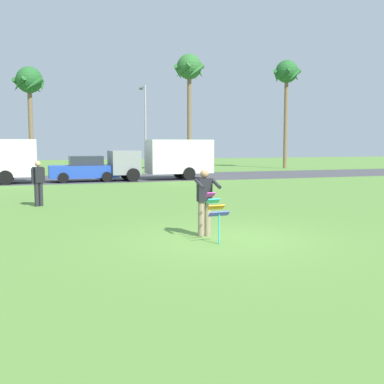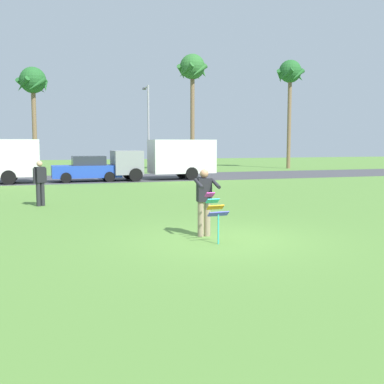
{
  "view_description": "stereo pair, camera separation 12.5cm",
  "coord_description": "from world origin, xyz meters",
  "px_view_note": "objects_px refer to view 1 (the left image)",
  "views": [
    {
      "loc": [
        -4.46,
        -10.85,
        2.39
      ],
      "look_at": [
        -0.28,
        1.52,
        1.05
      ],
      "focal_mm": 44.5,
      "sensor_mm": 36.0,
      "label": 1
    },
    {
      "loc": [
        -4.34,
        -10.89,
        2.39
      ],
      "look_at": [
        -0.28,
        1.52,
        1.05
      ],
      "focal_mm": 44.5,
      "sensor_mm": 36.0,
      "label": 2
    }
  ],
  "objects_px": {
    "palm_tree_right_near": "(29,84)",
    "streetlight_pole": "(145,123)",
    "kite_held": "(216,209)",
    "parked_car_blue": "(84,169)",
    "palm_tree_centre_far": "(189,72)",
    "palm_tree_far_left": "(287,77)",
    "person_kite_flyer": "(205,200)",
    "parked_truck_grey_van": "(167,158)",
    "person_walker_near": "(38,182)"
  },
  "relations": [
    {
      "from": "person_walker_near",
      "to": "person_kite_flyer",
      "type": "bearing_deg",
      "value": -62.35
    },
    {
      "from": "palm_tree_far_left",
      "to": "palm_tree_centre_far",
      "type": "bearing_deg",
      "value": -171.4
    },
    {
      "from": "person_kite_flyer",
      "to": "parked_truck_grey_van",
      "type": "height_order",
      "value": "parked_truck_grey_van"
    },
    {
      "from": "parked_car_blue",
      "to": "streetlight_pole",
      "type": "distance_m",
      "value": 9.98
    },
    {
      "from": "palm_tree_centre_far",
      "to": "palm_tree_right_near",
      "type": "bearing_deg",
      "value": 169.54
    },
    {
      "from": "palm_tree_centre_far",
      "to": "palm_tree_far_left",
      "type": "height_order",
      "value": "palm_tree_far_left"
    },
    {
      "from": "palm_tree_far_left",
      "to": "person_walker_near",
      "type": "distance_m",
      "value": 32.09
    },
    {
      "from": "kite_held",
      "to": "parked_truck_grey_van",
      "type": "relative_size",
      "value": 0.18
    },
    {
      "from": "person_kite_flyer",
      "to": "parked_truck_grey_van",
      "type": "bearing_deg",
      "value": 77.17
    },
    {
      "from": "kite_held",
      "to": "person_walker_near",
      "type": "height_order",
      "value": "person_walker_near"
    },
    {
      "from": "kite_held",
      "to": "palm_tree_centre_far",
      "type": "distance_m",
      "value": 30.41
    },
    {
      "from": "streetlight_pole",
      "to": "palm_tree_far_left",
      "type": "bearing_deg",
      "value": 9.8
    },
    {
      "from": "kite_held",
      "to": "parked_car_blue",
      "type": "bearing_deg",
      "value": 93.08
    },
    {
      "from": "person_kite_flyer",
      "to": "kite_held",
      "type": "xyz_separation_m",
      "value": [
        -0.01,
        -0.83,
        -0.14
      ]
    },
    {
      "from": "palm_tree_centre_far",
      "to": "streetlight_pole",
      "type": "height_order",
      "value": "palm_tree_centre_far"
    },
    {
      "from": "parked_car_blue",
      "to": "palm_tree_centre_far",
      "type": "height_order",
      "value": "palm_tree_centre_far"
    },
    {
      "from": "palm_tree_right_near",
      "to": "streetlight_pole",
      "type": "xyz_separation_m",
      "value": [
        8.71,
        -3.28,
        -3.1
      ]
    },
    {
      "from": "kite_held",
      "to": "parked_car_blue",
      "type": "xyz_separation_m",
      "value": [
        -1.06,
        19.68,
        -0.04
      ]
    },
    {
      "from": "kite_held",
      "to": "parked_car_blue",
      "type": "distance_m",
      "value": 19.71
    },
    {
      "from": "palm_tree_right_near",
      "to": "streetlight_pole",
      "type": "distance_m",
      "value": 9.81
    },
    {
      "from": "palm_tree_centre_far",
      "to": "person_walker_near",
      "type": "xyz_separation_m",
      "value": [
        -12.6,
        -19.79,
        -7.38
      ]
    },
    {
      "from": "person_walker_near",
      "to": "kite_held",
      "type": "bearing_deg",
      "value": -64.81
    },
    {
      "from": "palm_tree_centre_far",
      "to": "person_walker_near",
      "type": "distance_m",
      "value": 24.59
    },
    {
      "from": "person_kite_flyer",
      "to": "palm_tree_far_left",
      "type": "bearing_deg",
      "value": 56.96
    },
    {
      "from": "parked_truck_grey_van",
      "to": "person_walker_near",
      "type": "relative_size",
      "value": 3.91
    },
    {
      "from": "kite_held",
      "to": "person_kite_flyer",
      "type": "bearing_deg",
      "value": 89.11
    },
    {
      "from": "parked_car_blue",
      "to": "parked_truck_grey_van",
      "type": "bearing_deg",
      "value": -0.01
    },
    {
      "from": "kite_held",
      "to": "palm_tree_far_left",
      "type": "distance_m",
      "value": 35.99
    },
    {
      "from": "palm_tree_centre_far",
      "to": "palm_tree_far_left",
      "type": "xyz_separation_m",
      "value": [
        10.13,
        1.53,
        0.27
      ]
    },
    {
      "from": "palm_tree_far_left",
      "to": "streetlight_pole",
      "type": "relative_size",
      "value": 1.45
    },
    {
      "from": "palm_tree_centre_far",
      "to": "parked_truck_grey_van",
      "type": "bearing_deg",
      "value": -117.15
    },
    {
      "from": "palm_tree_right_near",
      "to": "streetlight_pole",
      "type": "relative_size",
      "value": 1.22
    },
    {
      "from": "parked_car_blue",
      "to": "palm_tree_right_near",
      "type": "height_order",
      "value": "palm_tree_right_near"
    },
    {
      "from": "palm_tree_far_left",
      "to": "streetlight_pole",
      "type": "xyz_separation_m",
      "value": [
        -14.2,
        -2.45,
        -4.59
      ]
    },
    {
      "from": "kite_held",
      "to": "palm_tree_right_near",
      "type": "xyz_separation_m",
      "value": [
        -4.12,
        30.53,
        6.28
      ]
    },
    {
      "from": "kite_held",
      "to": "palm_tree_right_near",
      "type": "bearing_deg",
      "value": 97.69
    },
    {
      "from": "streetlight_pole",
      "to": "person_walker_near",
      "type": "distance_m",
      "value": 20.93
    },
    {
      "from": "parked_truck_grey_van",
      "to": "palm_tree_far_left",
      "type": "height_order",
      "value": "palm_tree_far_left"
    },
    {
      "from": "person_kite_flyer",
      "to": "palm_tree_centre_far",
      "type": "relative_size",
      "value": 0.18
    },
    {
      "from": "person_kite_flyer",
      "to": "palm_tree_far_left",
      "type": "xyz_separation_m",
      "value": [
        18.78,
        28.87,
        7.63
      ]
    },
    {
      "from": "kite_held",
      "to": "palm_tree_centre_far",
      "type": "xyz_separation_m",
      "value": [
        8.66,
        28.17,
        7.5
      ]
    },
    {
      "from": "kite_held",
      "to": "streetlight_pole",
      "type": "xyz_separation_m",
      "value": [
        4.59,
        27.25,
        3.18
      ]
    },
    {
      "from": "palm_tree_right_near",
      "to": "palm_tree_far_left",
      "type": "xyz_separation_m",
      "value": [
        22.91,
        -0.83,
        1.49
      ]
    },
    {
      "from": "palm_tree_centre_far",
      "to": "streetlight_pole",
      "type": "bearing_deg",
      "value": -167.27
    },
    {
      "from": "kite_held",
      "to": "palm_tree_right_near",
      "type": "distance_m",
      "value": 31.44
    },
    {
      "from": "parked_car_blue",
      "to": "kite_held",
      "type": "bearing_deg",
      "value": -86.92
    },
    {
      "from": "palm_tree_far_left",
      "to": "person_walker_near",
      "type": "height_order",
      "value": "palm_tree_far_left"
    },
    {
      "from": "kite_held",
      "to": "parked_car_blue",
      "type": "height_order",
      "value": "parked_car_blue"
    },
    {
      "from": "streetlight_pole",
      "to": "palm_tree_centre_far",
      "type": "bearing_deg",
      "value": 12.73
    },
    {
      "from": "parked_car_blue",
      "to": "person_walker_near",
      "type": "xyz_separation_m",
      "value": [
        -2.88,
        -11.3,
        0.16
      ]
    }
  ]
}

